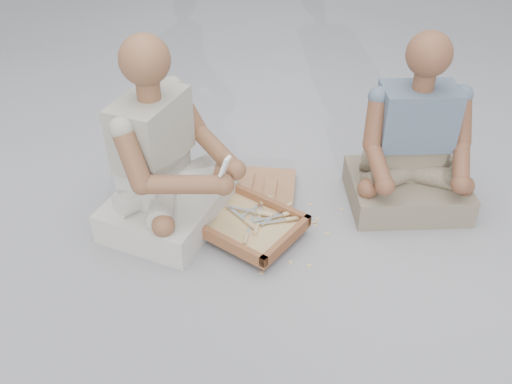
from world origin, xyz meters
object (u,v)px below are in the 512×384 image
at_px(tool_tray, 247,224).
at_px(companion, 413,152).
at_px(carved_panel, 235,191).
at_px(craftsman, 164,165).

bearing_deg(tool_tray, companion, 44.05).
distance_m(carved_panel, tool_tray, 0.33).
bearing_deg(carved_panel, craftsman, -121.38).
xyz_separation_m(carved_panel, tool_tray, (0.20, -0.26, 0.04)).
bearing_deg(companion, tool_tray, 15.77).
relative_size(tool_tray, companion, 0.61).
height_order(tool_tray, companion, companion).
distance_m(carved_panel, companion, 0.91).
bearing_deg(craftsman, carved_panel, 146.34).
bearing_deg(craftsman, tool_tray, 96.34).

